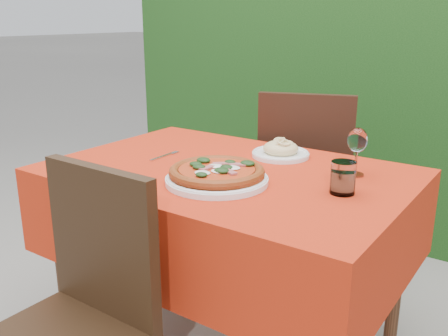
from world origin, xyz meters
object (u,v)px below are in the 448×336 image
Objects in this scene: water_glass at (343,179)px; fork at (162,157)px; chair_near at (79,307)px; chair_far at (306,175)px; pizza_plate at (217,174)px; wine_glass at (357,142)px; pasta_plate at (281,151)px.

water_glass is 0.73m from fork.
fork is at bearing 112.08° from chair_near.
pizza_plate is at bearing 75.47° from chair_far.
pizza_plate is 2.27× the size of wine_glass.
pasta_plate is 0.46m from fork.
chair_far is 0.72m from wine_glass.
chair_near is 0.72m from fork.
wine_glass is (0.32, -0.07, 0.09)m from pasta_plate.
chair_far is 0.87m from pizza_plate.
chair_far is 0.86m from water_glass.
wine_glass is at bearing -11.38° from pasta_plate.
chair_far is at bearing 67.14° from fork.
pasta_plate is at bearing 82.91° from chair_near.
fork is (-0.35, 0.13, -0.03)m from pizza_plate.
pasta_plate reaches higher than fork.
chair_far is (0.04, 1.33, 0.04)m from chair_near.
wine_glass is at bearing 62.58° from chair_near.
water_glass reaches higher than pasta_plate.
chair_near reaches higher than water_glass.
wine_glass is at bearing 15.63° from fork.
pizza_plate is 0.40m from water_glass.
chair_near reaches higher than pizza_plate.
chair_near is at bearing -97.85° from pasta_plate.
pizza_plate and pasta_plate have the same top height.
pasta_plate is at bearing 168.62° from wine_glass.
pizza_plate is 2.21× the size of fork.
chair_near is 1.02m from wine_glass.
chair_far is 0.79m from fork.
chair_far is 0.49m from pasta_plate.
chair_near is 0.95m from pasta_plate.
chair_far is 5.68× the size of wine_glass.
pizza_plate is at bearing -20.94° from fork.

